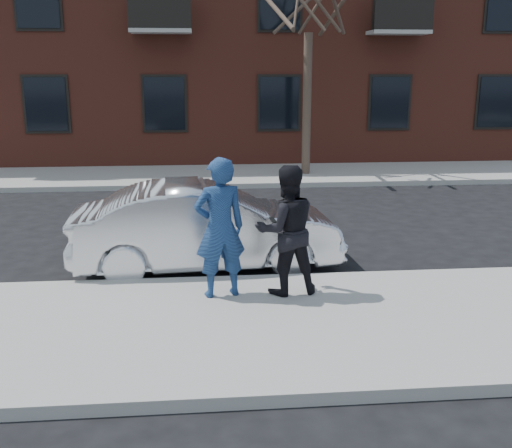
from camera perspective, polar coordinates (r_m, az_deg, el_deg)
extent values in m
plane|color=black|center=(8.09, -13.99, -9.92)|extent=(100.00, 100.00, 0.00)
cube|color=gray|center=(7.83, -14.30, -10.17)|extent=(50.00, 3.50, 0.15)
cube|color=#999691|center=(9.48, -12.66, -5.66)|extent=(50.00, 0.10, 0.15)
cube|color=gray|center=(18.85, -9.05, 4.50)|extent=(50.00, 3.50, 0.15)
cube|color=#999691|center=(17.08, -9.42, 3.46)|extent=(50.00, 0.10, 0.15)
cube|color=black|center=(20.42, 2.22, 11.42)|extent=(1.30, 0.06, 1.70)
cube|color=black|center=(22.69, 21.98, 10.72)|extent=(1.30, 0.06, 1.70)
cube|color=black|center=(20.50, 2.31, 20.39)|extent=(1.30, 0.06, 1.70)
cube|color=black|center=(22.76, 22.77, 18.75)|extent=(1.30, 0.06, 1.70)
cylinder|color=#3E2F25|center=(18.60, 4.87, 11.24)|extent=(0.26, 0.26, 4.20)
imported|color=silver|center=(10.04, -4.70, -0.28)|extent=(4.54, 1.84, 1.46)
imported|color=navy|center=(8.35, -3.47, -0.37)|extent=(0.82, 0.63, 1.99)
cube|color=black|center=(8.47, -4.22, 2.03)|extent=(0.10, 0.14, 0.08)
imported|color=black|center=(8.48, 2.92, -0.59)|extent=(1.00, 0.83, 1.86)
cube|color=black|center=(8.57, 1.62, 0.39)|extent=(0.11, 0.15, 0.06)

